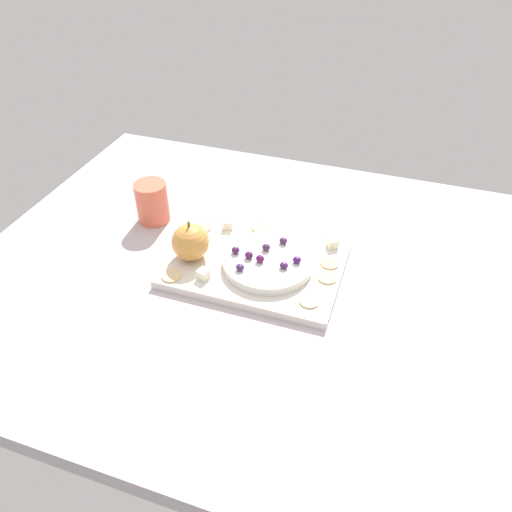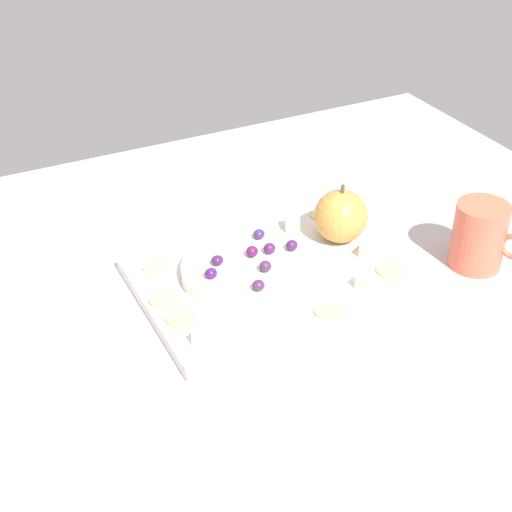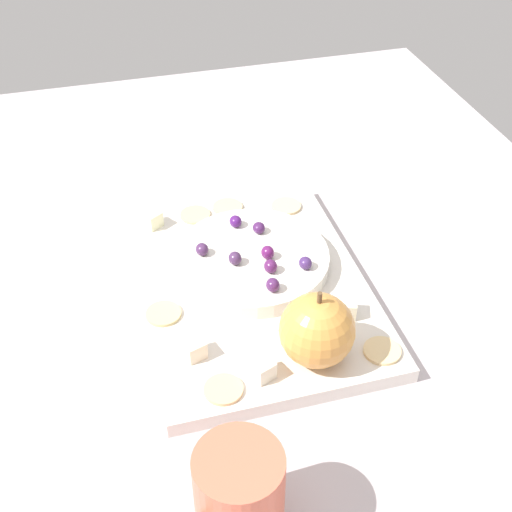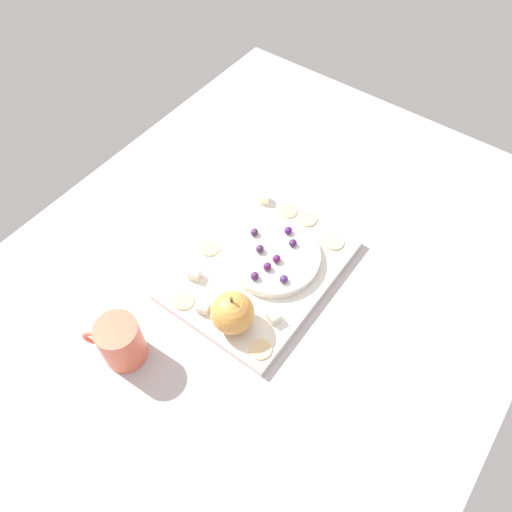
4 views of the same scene
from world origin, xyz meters
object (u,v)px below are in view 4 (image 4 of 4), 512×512
(platter, at_px, (261,269))
(cracker_5, at_px, (288,211))
(cheese_cube_1, at_px, (195,274))
(grape_4, at_px, (284,279))
(grape_0, at_px, (288,231))
(cheese_cube_3, at_px, (203,308))
(grape_2, at_px, (267,266))
(cracker_4, at_px, (260,349))
(apple_whole, at_px, (232,313))
(grape_1, at_px, (255,276))
(cracker_0, at_px, (209,248))
(cheese_cube_2, at_px, (274,317))
(grape_5, at_px, (275,260))
(grape_6, at_px, (261,248))
(serving_dish, at_px, (273,256))
(cracker_2, at_px, (334,242))
(cracker_3, at_px, (308,219))
(grape_3, at_px, (254,232))
(cup, at_px, (121,342))
(cracker_1, at_px, (184,301))
(cheese_cube_0, at_px, (264,198))

(platter, height_order, cracker_5, cracker_5)
(cheese_cube_1, distance_m, grape_4, 0.17)
(grape_0, bearing_deg, cheese_cube_3, 172.61)
(grape_2, bearing_deg, cracker_4, -148.49)
(cracker_4, height_order, grape_4, grape_4)
(apple_whole, xyz_separation_m, cracker_5, (0.28, 0.07, -0.04))
(cheese_cube_1, relative_size, grape_1, 1.21)
(cracker_0, bearing_deg, cheese_cube_2, -105.38)
(cracker_5, relative_size, grape_5, 2.34)
(apple_whole, distance_m, grape_4, 0.12)
(cheese_cube_2, relative_size, cracker_0, 0.52)
(grape_1, bearing_deg, grape_0, 4.87)
(cheese_cube_3, distance_m, grape_4, 0.16)
(grape_6, bearing_deg, cracker_4, -143.86)
(cheese_cube_1, xyz_separation_m, cracker_0, (0.07, 0.02, -0.01))
(serving_dish, bearing_deg, apple_whole, -170.91)
(cracker_0, height_order, grape_2, grape_2)
(apple_whole, relative_size, grape_6, 4.59)
(cracker_2, relative_size, grape_6, 2.34)
(cheese_cube_3, bearing_deg, cracker_3, -6.93)
(grape_1, relative_size, grape_3, 1.00)
(cup, bearing_deg, cracker_5, -6.65)
(cheese_cube_1, distance_m, cracker_1, 0.06)
(cheese_cube_2, height_order, cracker_4, cheese_cube_2)
(grape_4, distance_m, grape_5, 0.05)
(cheese_cube_0, xyz_separation_m, grape_3, (-0.10, -0.05, 0.02))
(platter, relative_size, cheese_cube_0, 17.26)
(serving_dish, relative_size, cheese_cube_1, 9.02)
(cracker_3, relative_size, grape_2, 2.34)
(cracker_1, distance_m, grape_6, 0.18)
(cheese_cube_1, relative_size, grape_0, 1.21)
(cheese_cube_1, bearing_deg, grape_4, -60.69)
(cheese_cube_2, xyz_separation_m, cracker_3, (0.24, 0.08, -0.01))
(cracker_1, height_order, grape_0, grape_0)
(cracker_1, bearing_deg, cracker_3, -14.54)
(platter, relative_size, cracker_5, 8.95)
(cracker_5, bearing_deg, serving_dish, -159.17)
(cup, bearing_deg, cracker_1, -7.84)
(grape_3, xyz_separation_m, cup, (-0.33, 0.04, 0.00))
(grape_3, bearing_deg, serving_dish, -105.06)
(cracker_2, relative_size, cup, 0.40)
(cracker_0, xyz_separation_m, cracker_5, (0.18, -0.07, 0.00))
(cheese_cube_1, bearing_deg, grape_6, -32.05)
(apple_whole, bearing_deg, grape_5, 3.58)
(grape_0, bearing_deg, serving_dish, -175.46)
(cracker_0, distance_m, grape_6, 0.11)
(apple_whole, xyz_separation_m, cheese_cube_0, (0.28, 0.13, -0.03))
(serving_dish, relative_size, cup, 1.86)
(apple_whole, distance_m, grape_5, 0.15)
(cheese_cube_3, bearing_deg, serving_dish, -11.40)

